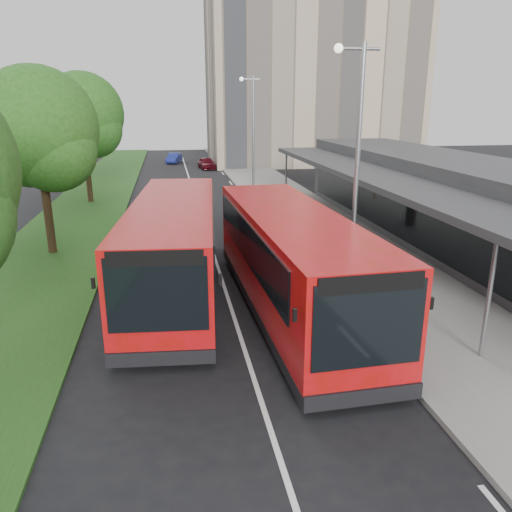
{
  "coord_description": "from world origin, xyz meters",
  "views": [
    {
      "loc": [
        -1.79,
        -13.35,
        6.38
      ],
      "look_at": [
        0.96,
        2.32,
        1.5
      ],
      "focal_mm": 35.0,
      "sensor_mm": 36.0,
      "label": 1
    }
  ],
  "objects_px": {
    "lamp_post_near": "(355,158)",
    "bus_second": "(175,247)",
    "tree_far": "(83,119)",
    "litter_bin": "(325,219)",
    "car_near": "(207,163)",
    "car_far": "(174,158)",
    "lamp_post_far": "(252,128)",
    "bus_main": "(292,263)",
    "tree_mid": "(38,135)",
    "bollard": "(274,195)"
  },
  "relations": [
    {
      "from": "lamp_post_near",
      "to": "bus_second",
      "type": "height_order",
      "value": "lamp_post_near"
    },
    {
      "from": "tree_far",
      "to": "litter_bin",
      "type": "height_order",
      "value": "tree_far"
    },
    {
      "from": "litter_bin",
      "to": "car_near",
      "type": "distance_m",
      "value": 27.15
    },
    {
      "from": "lamp_post_near",
      "to": "car_far",
      "type": "relative_size",
      "value": 2.39
    },
    {
      "from": "car_near",
      "to": "tree_far",
      "type": "bearing_deg",
      "value": -125.35
    },
    {
      "from": "lamp_post_far",
      "to": "bus_main",
      "type": "distance_m",
      "value": 21.4
    },
    {
      "from": "litter_bin",
      "to": "lamp_post_far",
      "type": "bearing_deg",
      "value": 99.91
    },
    {
      "from": "tree_mid",
      "to": "bollard",
      "type": "bearing_deg",
      "value": 37.95
    },
    {
      "from": "tree_far",
      "to": "bus_second",
      "type": "relative_size",
      "value": 0.73
    },
    {
      "from": "tree_mid",
      "to": "lamp_post_near",
      "type": "xyz_separation_m",
      "value": [
        11.13,
        -7.05,
        -0.4
      ]
    },
    {
      "from": "lamp_post_far",
      "to": "car_near",
      "type": "height_order",
      "value": "lamp_post_far"
    },
    {
      "from": "bus_second",
      "to": "bollard",
      "type": "xyz_separation_m",
      "value": [
        6.64,
        15.0,
        -1.04
      ]
    },
    {
      "from": "lamp_post_far",
      "to": "litter_bin",
      "type": "xyz_separation_m",
      "value": [
        1.95,
        -11.15,
        -4.07
      ]
    },
    {
      "from": "bus_second",
      "to": "litter_bin",
      "type": "bearing_deg",
      "value": 48.89
    },
    {
      "from": "lamp_post_far",
      "to": "litter_bin",
      "type": "distance_m",
      "value": 12.03
    },
    {
      "from": "lamp_post_far",
      "to": "bollard",
      "type": "relative_size",
      "value": 8.86
    },
    {
      "from": "lamp_post_far",
      "to": "bus_second",
      "type": "bearing_deg",
      "value": -107.36
    },
    {
      "from": "car_far",
      "to": "tree_far",
      "type": "bearing_deg",
      "value": -90.33
    },
    {
      "from": "bus_main",
      "to": "bus_second",
      "type": "bearing_deg",
      "value": 143.84
    },
    {
      "from": "tree_far",
      "to": "lamp_post_near",
      "type": "bearing_deg",
      "value": -59.71
    },
    {
      "from": "bollard",
      "to": "lamp_post_far",
      "type": "bearing_deg",
      "value": 102.64
    },
    {
      "from": "tree_far",
      "to": "lamp_post_far",
      "type": "distance_m",
      "value": 11.19
    },
    {
      "from": "tree_mid",
      "to": "tree_far",
      "type": "xyz_separation_m",
      "value": [
        -0.0,
        12.0,
        0.28
      ]
    },
    {
      "from": "tree_mid",
      "to": "lamp_post_far",
      "type": "relative_size",
      "value": 0.99
    },
    {
      "from": "bollard",
      "to": "car_near",
      "type": "height_order",
      "value": "car_near"
    },
    {
      "from": "lamp_post_far",
      "to": "car_near",
      "type": "xyz_separation_m",
      "value": [
        -2.05,
        15.7,
        -4.13
      ]
    },
    {
      "from": "tree_mid",
      "to": "bus_second",
      "type": "distance_m",
      "value": 8.52
    },
    {
      "from": "tree_mid",
      "to": "litter_bin",
      "type": "xyz_separation_m",
      "value": [
        13.08,
        1.8,
        -4.46
      ]
    },
    {
      "from": "bus_main",
      "to": "car_far",
      "type": "distance_m",
      "value": 42.59
    },
    {
      "from": "lamp_post_near",
      "to": "car_far",
      "type": "bearing_deg",
      "value": 97.15
    },
    {
      "from": "tree_mid",
      "to": "lamp_post_near",
      "type": "height_order",
      "value": "lamp_post_near"
    },
    {
      "from": "tree_far",
      "to": "car_near",
      "type": "relative_size",
      "value": 2.42
    },
    {
      "from": "tree_far",
      "to": "litter_bin",
      "type": "xyz_separation_m",
      "value": [
        13.08,
        -10.2,
        -4.75
      ]
    },
    {
      "from": "tree_far",
      "to": "bollard",
      "type": "relative_size",
      "value": 9.26
    },
    {
      "from": "tree_far",
      "to": "lamp_post_near",
      "type": "relative_size",
      "value": 1.04
    },
    {
      "from": "tree_far",
      "to": "lamp_post_far",
      "type": "bearing_deg",
      "value": 4.87
    },
    {
      "from": "tree_far",
      "to": "lamp_post_far",
      "type": "height_order",
      "value": "tree_far"
    },
    {
      "from": "tree_far",
      "to": "bus_second",
      "type": "bearing_deg",
      "value": -73.31
    },
    {
      "from": "tree_mid",
      "to": "litter_bin",
      "type": "distance_m",
      "value": 13.93
    },
    {
      "from": "bus_main",
      "to": "lamp_post_far",
      "type": "bearing_deg",
      "value": 81.89
    },
    {
      "from": "lamp_post_far",
      "to": "car_near",
      "type": "distance_m",
      "value": 16.37
    },
    {
      "from": "bus_main",
      "to": "tree_mid",
      "type": "bearing_deg",
      "value": 135.59
    },
    {
      "from": "tree_mid",
      "to": "bollard",
      "type": "distance_m",
      "value": 15.8
    },
    {
      "from": "bus_main",
      "to": "litter_bin",
      "type": "height_order",
      "value": "bus_main"
    },
    {
      "from": "car_far",
      "to": "litter_bin",
      "type": "bearing_deg",
      "value": -63.11
    },
    {
      "from": "car_near",
      "to": "car_far",
      "type": "bearing_deg",
      "value": 112.12
    },
    {
      "from": "lamp_post_far",
      "to": "bollard",
      "type": "xyz_separation_m",
      "value": [
        0.81,
        -3.63,
        -4.12
      ]
    },
    {
      "from": "bus_second",
      "to": "car_far",
      "type": "relative_size",
      "value": 3.43
    },
    {
      "from": "bollard",
      "to": "bus_second",
      "type": "bearing_deg",
      "value": -113.87
    },
    {
      "from": "lamp_post_near",
      "to": "bus_main",
      "type": "height_order",
      "value": "lamp_post_near"
    }
  ]
}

